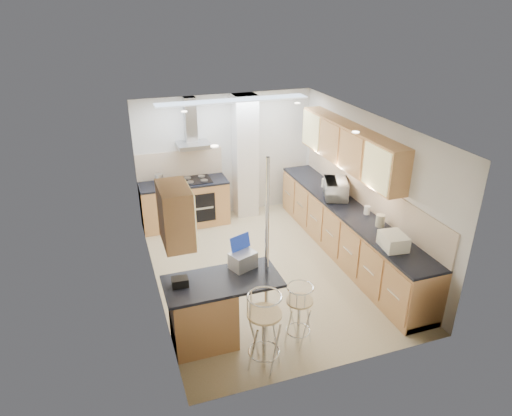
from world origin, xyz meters
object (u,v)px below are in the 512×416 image
object	(u,v)px
microwave	(336,189)
laptop	(243,260)
bar_stool_end	(299,315)
bread_bin	(393,241)
bar_stool_near	(264,332)

from	to	relation	value
microwave	laptop	bearing A→B (deg)	148.72
bar_stool_end	bread_bin	xyz separation A→B (m)	(1.62, 0.42, 0.58)
microwave	bread_bin	xyz separation A→B (m)	(-0.08, -1.87, -0.06)
bread_bin	bar_stool_end	bearing A→B (deg)	-158.87
laptop	bread_bin	xyz separation A→B (m)	(2.19, -0.16, -0.02)
microwave	laptop	world-z (taller)	microwave
microwave	bar_stool_near	distance (m)	3.47
microwave	bar_stool_near	world-z (taller)	microwave
microwave	laptop	distance (m)	2.85
bread_bin	laptop	bearing A→B (deg)	-177.50
bar_stool_near	bar_stool_end	distance (m)	0.64
bar_stool_near	laptop	bearing A→B (deg)	111.31
microwave	bar_stool_end	bearing A→B (deg)	165.10
laptop	bar_stool_end	world-z (taller)	laptop
bar_stool_end	laptop	bearing A→B (deg)	82.20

